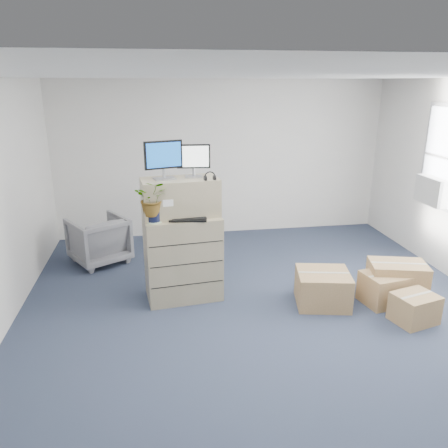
{
  "coord_description": "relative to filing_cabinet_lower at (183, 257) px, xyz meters",
  "views": [
    {
      "loc": [
        -1.23,
        -4.36,
        2.74
      ],
      "look_at": [
        -0.46,
        0.4,
        1.17
      ],
      "focal_mm": 35.0,
      "sensor_mm": 36.0,
      "label": 1
    }
  ],
  "objects": [
    {
      "name": "ground",
      "position": [
        0.92,
        -0.95,
        -0.56
      ],
      "size": [
        7.0,
        7.0,
        0.0
      ],
      "primitive_type": "plane",
      "color": "#22283D",
      "rests_on": "ground"
    },
    {
      "name": "wall_back",
      "position": [
        0.92,
        2.56,
        0.84
      ],
      "size": [
        6.0,
        0.02,
        2.8
      ],
      "primitive_type": "cube",
      "color": "silver",
      "rests_on": "ground"
    },
    {
      "name": "ac_unit",
      "position": [
        3.79,
        0.45,
        0.64
      ],
      "size": [
        0.24,
        0.6,
        0.4
      ],
      "primitive_type": "cube",
      "color": "silver",
      "rests_on": "wall_right"
    },
    {
      "name": "filing_cabinet_lower",
      "position": [
        0.0,
        0.0,
        0.0
      ],
      "size": [
        1.02,
        0.69,
        1.12
      ],
      "primitive_type": "cube",
      "rotation": [
        0.0,
        0.0,
        0.11
      ],
      "color": "gray",
      "rests_on": "ground"
    },
    {
      "name": "filing_cabinet_upper",
      "position": [
        -0.01,
        0.05,
        0.8
      ],
      "size": [
        1.01,
        0.58,
        0.48
      ],
      "primitive_type": "cube",
      "rotation": [
        0.0,
        0.0,
        0.11
      ],
      "color": "gray",
      "rests_on": "filing_cabinet_lower"
    },
    {
      "name": "monitor_left",
      "position": [
        -0.19,
        0.04,
        1.3
      ],
      "size": [
        0.47,
        0.25,
        0.48
      ],
      "rotation": [
        0.0,
        0.0,
        0.3
      ],
      "color": "#99999E",
      "rests_on": "filing_cabinet_upper"
    },
    {
      "name": "monitor_right",
      "position": [
        0.18,
        0.11,
        1.27
      ],
      "size": [
        0.42,
        0.18,
        0.41
      ],
      "rotation": [
        0.0,
        0.0,
        -0.08
      ],
      "color": "#99999E",
      "rests_on": "filing_cabinet_upper"
    },
    {
      "name": "headphones",
      "position": [
        0.36,
        -0.09,
        1.08
      ],
      "size": [
        0.14,
        0.03,
        0.14
      ],
      "primitive_type": "torus",
      "rotation": [
        1.57,
        0.0,
        0.11
      ],
      "color": "black",
      "rests_on": "filing_cabinet_upper"
    },
    {
      "name": "keyboard",
      "position": [
        0.07,
        -0.17,
        0.57
      ],
      "size": [
        0.48,
        0.26,
        0.02
      ],
      "primitive_type": "cube",
      "rotation": [
        0.0,
        0.0,
        -0.14
      ],
      "color": "black",
      "rests_on": "filing_cabinet_lower"
    },
    {
      "name": "mouse",
      "position": [
        0.3,
        -0.04,
        0.58
      ],
      "size": [
        0.12,
        0.09,
        0.04
      ],
      "primitive_type": "ellipsoid",
      "rotation": [
        0.0,
        0.0,
        -0.23
      ],
      "color": "silver",
      "rests_on": "filing_cabinet_lower"
    },
    {
      "name": "water_bottle",
      "position": [
        0.13,
        0.03,
        0.7
      ],
      "size": [
        0.08,
        0.08,
        0.29
      ],
      "primitive_type": "cylinder",
      "color": "#909398",
      "rests_on": "filing_cabinet_lower"
    },
    {
      "name": "phone_dock",
      "position": [
        -0.01,
        0.04,
        0.61
      ],
      "size": [
        0.07,
        0.06,
        0.15
      ],
      "rotation": [
        0.0,
        0.0,
        0.11
      ],
      "color": "silver",
      "rests_on": "filing_cabinet_lower"
    },
    {
      "name": "external_drive",
      "position": [
        0.37,
        0.16,
        0.59
      ],
      "size": [
        0.28,
        0.25,
        0.07
      ],
      "primitive_type": "cube",
      "rotation": [
        0.0,
        0.0,
        0.46
      ],
      "color": "black",
      "rests_on": "filing_cabinet_lower"
    },
    {
      "name": "tissue_box",
      "position": [
        0.31,
        0.17,
        0.68
      ],
      "size": [
        0.3,
        0.18,
        0.11
      ],
      "primitive_type": "cube",
      "rotation": [
        0.0,
        0.0,
        -0.13
      ],
      "color": "#3970C4",
      "rests_on": "external_drive"
    },
    {
      "name": "potted_plant",
      "position": [
        -0.35,
        -0.18,
        0.8
      ],
      "size": [
        0.48,
        0.51,
        0.42
      ],
      "rotation": [
        0.0,
        0.0,
        0.11
      ],
      "color": "#9DB793",
      "rests_on": "filing_cabinet_lower"
    },
    {
      "name": "office_chair",
      "position": [
        -1.23,
        1.38,
        -0.15
      ],
      "size": [
        1.05,
        1.04,
        0.81
      ],
      "primitive_type": "imported",
      "rotation": [
        0.0,
        0.0,
        3.68
      ],
      "color": "slate",
      "rests_on": "ground"
    },
    {
      "name": "cardboard_boxes",
      "position": [
        2.37,
        -0.61,
        -0.34
      ],
      "size": [
        1.79,
        1.21,
        0.51
      ],
      "color": "olive",
      "rests_on": "ground"
    }
  ]
}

